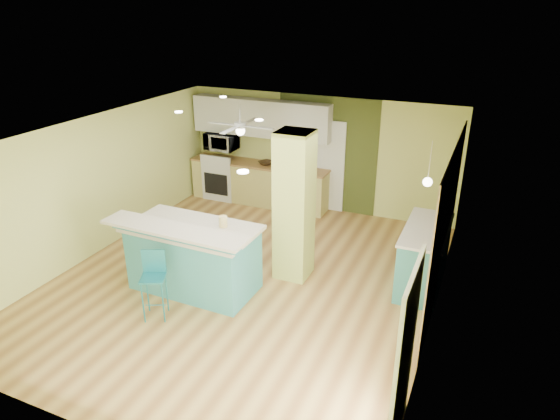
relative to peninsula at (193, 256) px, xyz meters
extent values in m
cube|color=olive|center=(0.65, 0.56, -0.59)|extent=(6.00, 7.00, 0.01)
cube|color=white|center=(0.65, 0.56, 1.92)|extent=(6.00, 7.00, 0.01)
cube|color=#D2DA75|center=(0.65, 4.06, 0.67)|extent=(6.00, 0.01, 2.50)
cube|color=#D2DA75|center=(0.65, -2.95, 0.67)|extent=(6.00, 0.01, 2.50)
cube|color=#D2DA75|center=(-2.36, 0.56, 0.67)|extent=(0.01, 7.00, 2.50)
cube|color=#D2DA75|center=(3.65, 0.56, 0.67)|extent=(0.01, 7.00, 2.50)
cube|color=#9B7859|center=(3.64, 1.16, 0.67)|extent=(0.02, 3.40, 2.50)
cube|color=#444F1F|center=(0.85, 4.04, 0.67)|extent=(2.20, 0.02, 2.50)
cube|color=white|center=(0.85, 4.02, 0.42)|extent=(0.82, 0.05, 2.00)
cube|color=silver|center=(3.62, -1.74, 0.47)|extent=(0.04, 1.08, 2.10)
cube|color=#B1C059|center=(1.30, 1.06, 0.67)|extent=(0.55, 0.55, 2.50)
cube|color=tan|center=(-0.65, 3.76, -0.13)|extent=(3.20, 0.60, 0.90)
cube|color=olive|center=(-0.65, 3.76, 0.34)|extent=(3.25, 0.63, 0.04)
cube|color=silver|center=(-1.60, 3.76, -0.13)|extent=(0.76, 0.64, 0.90)
cube|color=black|center=(-1.60, 3.43, -0.16)|extent=(0.59, 0.02, 0.50)
cube|color=silver|center=(-1.60, 3.46, 0.41)|extent=(0.76, 0.06, 0.18)
cube|color=silver|center=(-0.65, 3.88, 1.37)|extent=(3.20, 0.34, 0.80)
imported|color=white|center=(-1.60, 3.76, 0.77)|extent=(0.70, 0.48, 0.39)
cylinder|color=silver|center=(-0.45, 2.56, 1.72)|extent=(0.03, 0.03, 0.40)
cylinder|color=silver|center=(-0.45, 2.56, 1.52)|extent=(0.24, 0.24, 0.10)
sphere|color=white|center=(-0.45, 2.56, 1.40)|extent=(0.18, 0.18, 0.18)
cylinder|color=silver|center=(3.30, 1.31, 1.61)|extent=(0.01, 0.01, 0.62)
sphere|color=white|center=(3.30, 1.31, 1.30)|extent=(0.14, 0.14, 0.14)
cube|color=brown|center=(3.61, 1.36, 0.97)|extent=(0.03, 0.90, 0.70)
cube|color=teal|center=(0.00, 0.02, -0.06)|extent=(1.97, 1.01, 1.03)
cube|color=beige|center=(0.00, 0.02, 0.48)|extent=(2.08, 1.13, 0.06)
cube|color=teal|center=(-0.01, -0.44, 0.58)|extent=(2.20, 0.20, 0.15)
cube|color=beige|center=(-0.01, -0.44, 0.65)|extent=(2.36, 0.53, 0.05)
cylinder|color=teal|center=(-0.16, -1.10, -0.26)|extent=(0.02, 0.02, 0.65)
cylinder|color=teal|center=(0.10, -0.98, -0.26)|extent=(0.02, 0.02, 0.65)
cylinder|color=teal|center=(-0.28, -0.84, -0.26)|extent=(0.02, 0.02, 0.65)
cylinder|color=teal|center=(-0.02, -0.72, -0.26)|extent=(0.02, 0.02, 0.65)
cube|color=teal|center=(-0.09, -0.91, 0.08)|extent=(0.45, 0.45, 0.03)
cube|color=teal|center=(-0.15, -0.77, 0.27)|extent=(0.32, 0.17, 0.36)
cube|color=teal|center=(3.35, 1.59, -0.09)|extent=(0.63, 1.53, 0.98)
cube|color=silver|center=(3.35, 1.59, 0.42)|extent=(0.68, 1.59, 0.04)
imported|color=#332314|center=(-0.47, 3.75, 0.40)|extent=(0.42, 0.42, 0.08)
cylinder|color=yellow|center=(0.45, 0.23, 0.60)|extent=(0.13, 0.13, 0.17)
camera|label=1|loc=(4.07, -5.86, 3.78)|focal=32.00mm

